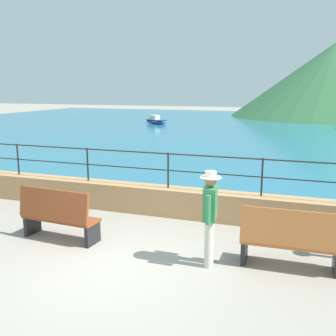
{
  "coord_description": "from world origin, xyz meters",
  "views": [
    {
      "loc": [
        3.2,
        -5.81,
        3.17
      ],
      "look_at": [
        -0.18,
        3.7,
        1.1
      ],
      "focal_mm": 41.88,
      "sensor_mm": 36.0,
      "label": 1
    }
  ],
  "objects_px": {
    "person_walking": "(210,214)",
    "boat_2": "(156,121)",
    "bench_main": "(58,215)",
    "bench_far": "(290,239)"
  },
  "relations": [
    {
      "from": "bench_main",
      "to": "bench_far",
      "type": "distance_m",
      "value": 4.66
    },
    {
      "from": "person_walking",
      "to": "boat_2",
      "type": "height_order",
      "value": "person_walking"
    },
    {
      "from": "bench_main",
      "to": "person_walking",
      "type": "xyz_separation_m",
      "value": [
        3.28,
        -0.09,
        0.42
      ]
    },
    {
      "from": "bench_far",
      "to": "boat_2",
      "type": "height_order",
      "value": "bench_far"
    },
    {
      "from": "person_walking",
      "to": "boat_2",
      "type": "xyz_separation_m",
      "value": [
        -10.98,
        25.53,
        -0.65
      ]
    },
    {
      "from": "bench_main",
      "to": "person_walking",
      "type": "height_order",
      "value": "person_walking"
    },
    {
      "from": "boat_2",
      "to": "bench_far",
      "type": "bearing_deg",
      "value": -63.92
    },
    {
      "from": "bench_main",
      "to": "boat_2",
      "type": "xyz_separation_m",
      "value": [
        -7.7,
        25.45,
        -0.23
      ]
    },
    {
      "from": "boat_2",
      "to": "person_walking",
      "type": "bearing_deg",
      "value": -66.74
    },
    {
      "from": "bench_main",
      "to": "person_walking",
      "type": "relative_size",
      "value": 0.99
    }
  ]
}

